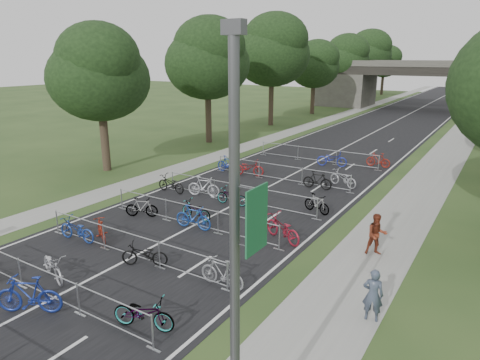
# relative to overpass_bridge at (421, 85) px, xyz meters

# --- Properties ---
(road) EXTENTS (11.00, 140.00, 0.01)m
(road) POSITION_rel_overpass_bridge_xyz_m (0.00, -15.00, -3.53)
(road) COLOR black
(road) RESTS_ON ground
(sidewalk_right) EXTENTS (3.00, 140.00, 0.01)m
(sidewalk_right) POSITION_rel_overpass_bridge_xyz_m (8.00, -15.00, -3.53)
(sidewalk_right) COLOR gray
(sidewalk_right) RESTS_ON ground
(sidewalk_left) EXTENTS (2.00, 140.00, 0.01)m
(sidewalk_left) POSITION_rel_overpass_bridge_xyz_m (-7.50, -15.00, -3.53)
(sidewalk_left) COLOR gray
(sidewalk_left) RESTS_ON ground
(lane_markings) EXTENTS (0.12, 140.00, 0.00)m
(lane_markings) POSITION_rel_overpass_bridge_xyz_m (0.00, -15.00, -3.53)
(lane_markings) COLOR silver
(lane_markings) RESTS_ON ground
(overpass_bridge) EXTENTS (31.00, 8.00, 7.05)m
(overpass_bridge) POSITION_rel_overpass_bridge_xyz_m (0.00, 0.00, 0.00)
(overpass_bridge) COLOR #494641
(overpass_bridge) RESTS_ON ground
(lamppost) EXTENTS (0.61, 0.65, 8.21)m
(lamppost) POSITION_rel_overpass_bridge_xyz_m (8.33, -63.00, 0.75)
(lamppost) COLOR #4C4C51
(lamppost) RESTS_ON ground
(tree_left_0) EXTENTS (6.72, 6.72, 10.25)m
(tree_left_0) POSITION_rel_overpass_bridge_xyz_m (-11.39, -49.07, 2.96)
(tree_left_0) COLOR #33261C
(tree_left_0) RESTS_ON ground
(tree_left_1) EXTENTS (7.56, 7.56, 11.53)m
(tree_left_1) POSITION_rel_overpass_bridge_xyz_m (-11.39, -37.07, 3.77)
(tree_left_1) COLOR #33261C
(tree_left_1) RESTS_ON ground
(tree_left_2) EXTENTS (8.40, 8.40, 12.81)m
(tree_left_2) POSITION_rel_overpass_bridge_xyz_m (-11.39, -25.07, 4.58)
(tree_left_2) COLOR #33261C
(tree_left_2) RESTS_ON ground
(tree_left_3) EXTENTS (6.72, 6.72, 10.25)m
(tree_left_3) POSITION_rel_overpass_bridge_xyz_m (-11.39, -13.07, 2.96)
(tree_left_3) COLOR #33261C
(tree_left_3) RESTS_ON ground
(tree_left_4) EXTENTS (7.56, 7.56, 11.53)m
(tree_left_4) POSITION_rel_overpass_bridge_xyz_m (-11.39, -1.07, 3.77)
(tree_left_4) COLOR #33261C
(tree_left_4) RESTS_ON ground
(tree_left_5) EXTENTS (8.40, 8.40, 12.81)m
(tree_left_5) POSITION_rel_overpass_bridge_xyz_m (-11.39, 10.93, 4.58)
(tree_left_5) COLOR #33261C
(tree_left_5) RESTS_ON ground
(tree_left_6) EXTENTS (6.72, 6.72, 10.25)m
(tree_left_6) POSITION_rel_overpass_bridge_xyz_m (-11.39, 22.93, 2.96)
(tree_left_6) COLOR #33261C
(tree_left_6) RESTS_ON ground
(barrier_row_1) EXTENTS (9.70, 0.08, 1.10)m
(barrier_row_1) POSITION_rel_overpass_bridge_xyz_m (0.00, -61.40, -2.99)
(barrier_row_1) COLOR #ABAEB3
(barrier_row_1) RESTS_ON ground
(barrier_row_2) EXTENTS (9.70, 0.08, 1.10)m
(barrier_row_2) POSITION_rel_overpass_bridge_xyz_m (0.00, -57.80, -2.99)
(barrier_row_2) COLOR #ABAEB3
(barrier_row_2) RESTS_ON ground
(barrier_row_3) EXTENTS (9.70, 0.08, 1.10)m
(barrier_row_3) POSITION_rel_overpass_bridge_xyz_m (0.00, -54.00, -2.99)
(barrier_row_3) COLOR #ABAEB3
(barrier_row_3) RESTS_ON ground
(barrier_row_4) EXTENTS (9.70, 0.08, 1.10)m
(barrier_row_4) POSITION_rel_overpass_bridge_xyz_m (0.00, -50.00, -2.99)
(barrier_row_4) COLOR #ABAEB3
(barrier_row_4) RESTS_ON ground
(barrier_row_5) EXTENTS (9.70, 0.08, 1.10)m
(barrier_row_5) POSITION_rel_overpass_bridge_xyz_m (0.00, -45.00, -2.99)
(barrier_row_5) COLOR #ABAEB3
(barrier_row_5) RESTS_ON ground
(barrier_row_6) EXTENTS (9.70, 0.08, 1.10)m
(barrier_row_6) POSITION_rel_overpass_bridge_xyz_m (0.00, -39.00, -2.99)
(barrier_row_6) COLOR #ABAEB3
(barrier_row_6) RESTS_ON ground
(bike_5) EXTENTS (2.03, 1.22, 1.01)m
(bike_5) POSITION_rel_overpass_bridge_xyz_m (-1.11, -60.45, -3.03)
(bike_5) COLOR #A5A6AD
(bike_5) RESTS_ON ground
(bike_6) EXTENTS (2.11, 1.54, 1.26)m
(bike_6) POSITION_rel_overpass_bridge_xyz_m (0.16, -62.14, -2.91)
(bike_6) COLOR navy
(bike_6) RESTS_ON ground
(bike_7) EXTENTS (2.06, 1.19, 1.02)m
(bike_7) POSITION_rel_overpass_bridge_xyz_m (3.71, -60.83, -3.02)
(bike_7) COLOR #ABAEB3
(bike_7) RESTS_ON ground
(bike_8) EXTENTS (2.01, 0.84, 1.03)m
(bike_8) POSITION_rel_overpass_bridge_xyz_m (-3.16, -57.88, -3.02)
(bike_8) COLOR #1B3C97
(bike_8) RESTS_ON ground
(bike_9) EXTENTS (1.64, 1.21, 0.98)m
(bike_9) POSITION_rel_overpass_bridge_xyz_m (-2.29, -57.29, -3.04)
(bike_9) COLOR maroon
(bike_9) RESTS_ON ground
(bike_10) EXTENTS (1.88, 1.36, 0.94)m
(bike_10) POSITION_rel_overpass_bridge_xyz_m (0.94, -57.98, -3.06)
(bike_10) COLOR black
(bike_10) RESTS_ON ground
(bike_11) EXTENTS (1.77, 0.52, 1.06)m
(bike_11) POSITION_rel_overpass_bridge_xyz_m (4.30, -57.68, -3.00)
(bike_11) COLOR gray
(bike_11) RESTS_ON ground
(bike_12) EXTENTS (1.67, 1.16, 0.99)m
(bike_12) POSITION_rel_overpass_bridge_xyz_m (-2.89, -54.29, -3.04)
(bike_12) COLOR #ABAEB3
(bike_12) RESTS_ON ground
(bike_13) EXTENTS (1.85, 0.76, 0.95)m
(bike_13) POSITION_rel_overpass_bridge_xyz_m (-0.39, -53.15, -3.06)
(bike_13) COLOR #ABAEB3
(bike_13) RESTS_ON ground
(bike_14) EXTENTS (1.92, 0.70, 1.13)m
(bike_14) POSITION_rel_overpass_bridge_xyz_m (0.24, -54.14, -2.97)
(bike_14) COLOR #1B4297
(bike_14) RESTS_ON ground
(bike_15) EXTENTS (2.28, 1.56, 1.13)m
(bike_15) POSITION_rel_overpass_bridge_xyz_m (4.30, -53.11, -2.97)
(bike_15) COLOR maroon
(bike_15) RESTS_ON ground
(bike_16) EXTENTS (2.01, 0.79, 1.04)m
(bike_16) POSITION_rel_overpass_bridge_xyz_m (-4.30, -50.50, -3.02)
(bike_16) COLOR black
(bike_16) RESTS_ON ground
(bike_17) EXTENTS (2.01, 0.97, 1.16)m
(bike_17) POSITION_rel_overpass_bridge_xyz_m (-2.23, -50.07, -2.95)
(bike_17) COLOR #B8BAC1
(bike_17) RESTS_ON ground
(bike_18) EXTENTS (1.85, 0.77, 0.95)m
(bike_18) POSITION_rel_overpass_bridge_xyz_m (-0.08, -50.43, -3.06)
(bike_18) COLOR #ABAEB3
(bike_18) RESTS_ON ground
(bike_19) EXTENTS (1.68, 0.94, 0.97)m
(bike_19) POSITION_rel_overpass_bridge_xyz_m (4.21, -49.10, -3.05)
(bike_19) COLOR #ABAEB3
(bike_19) RESTS_ON ground
(bike_20) EXTENTS (1.94, 0.68, 1.15)m
(bike_20) POSITION_rel_overpass_bridge_xyz_m (-3.93, -45.02, -2.96)
(bike_20) COLOR navy
(bike_20) RESTS_ON ground
(bike_21) EXTENTS (2.21, 1.28, 1.10)m
(bike_21) POSITION_rel_overpass_bridge_xyz_m (-2.36, -44.97, -2.99)
(bike_21) COLOR maroon
(bike_21) RESTS_ON ground
(bike_22) EXTENTS (1.82, 0.58, 1.08)m
(bike_22) POSITION_rel_overpass_bridge_xyz_m (2.66, -45.29, -2.99)
(bike_22) COLOR black
(bike_22) RESTS_ON ground
(bike_23) EXTENTS (2.10, 1.36, 1.04)m
(bike_23) POSITION_rel_overpass_bridge_xyz_m (3.79, -44.00, -3.01)
(bike_23) COLOR #B1B2B9
(bike_23) RESTS_ON ground
(bike_26) EXTENTS (2.24, 1.24, 1.12)m
(bike_26) POSITION_rel_overpass_bridge_xyz_m (1.42, -39.59, -2.98)
(bike_26) COLOR #1B2897
(bike_26) RESTS_ON ground
(bike_27) EXTENTS (1.75, 0.56, 1.04)m
(bike_27) POSITION_rel_overpass_bridge_xyz_m (4.30, -38.01, -3.01)
(bike_27) COLOR maroon
(bike_27) RESTS_ON ground
(pedestrian_a) EXTENTS (0.68, 0.52, 1.68)m
(pedestrian_a) POSITION_rel_overpass_bridge_xyz_m (9.20, -56.84, -2.70)
(pedestrian_a) COLOR #384254
(pedestrian_a) RESTS_ON ground
(pedestrian_b) EXTENTS (1.04, 0.97, 1.70)m
(pedestrian_b) POSITION_rel_overpass_bridge_xyz_m (8.06, -52.29, -2.68)
(pedestrian_b) COLOR maroon
(pedestrian_b) RESTS_ON ground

